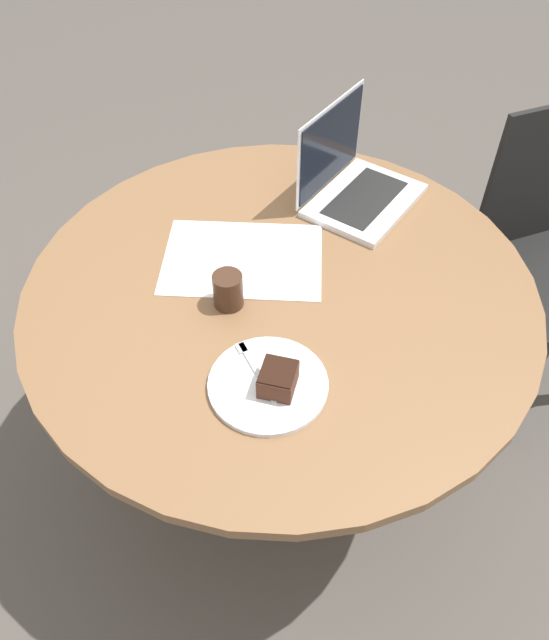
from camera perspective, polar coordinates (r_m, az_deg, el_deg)
The scene contains 9 objects.
ground_plane at distance 2.08m, azimuth 0.37°, elevation -11.80°, with size 12.00×12.00×0.00m, color #4C4742.
dining_table at distance 1.58m, azimuth 0.48°, elevation -0.35°, with size 1.22×1.22×0.75m.
chair at distance 2.13m, azimuth 23.61°, elevation 5.33°, with size 0.53×0.53×0.94m.
paper_document at distance 1.55m, azimuth -2.94°, elevation 5.62°, with size 0.42×0.31×0.00m.
plate at distance 1.28m, azimuth -0.60°, elevation -5.89°, with size 0.25×0.25×0.01m.
cake_slice at distance 1.25m, azimuth 0.32°, elevation -5.40°, with size 0.09×0.09×0.05m.
fork at distance 1.30m, azimuth -1.95°, elevation -4.14°, with size 0.09×0.17×0.00m.
coffee_glass at distance 1.41m, azimuth -4.27°, elevation 2.73°, with size 0.07×0.07×0.09m.
laptop at distance 1.73m, azimuth 7.35°, elevation 12.17°, with size 0.37×0.39×0.26m.
Camera 1 is at (0.06, 1.05, 1.79)m, focal length 35.00 mm.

